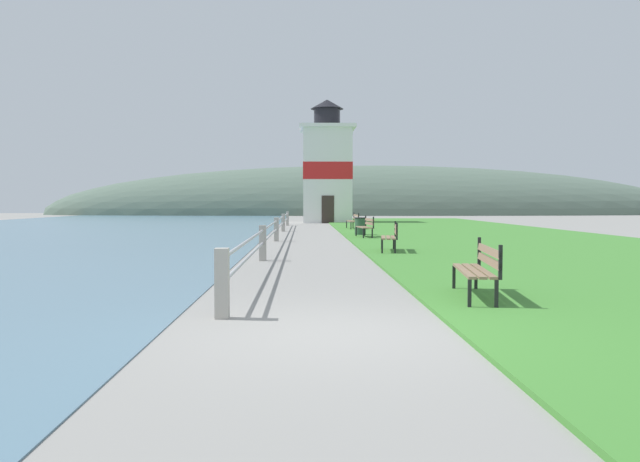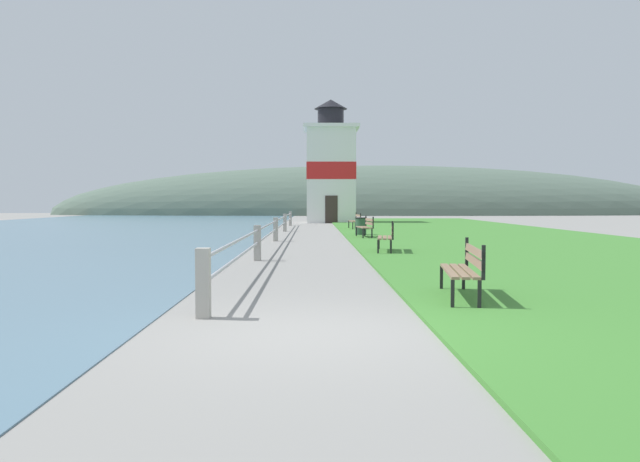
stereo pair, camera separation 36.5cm
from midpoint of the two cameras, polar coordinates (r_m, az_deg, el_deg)
name	(u,v)px [view 2 (the right image)]	position (r m, az deg, el deg)	size (l,w,h in m)	color
ground_plane	(307,334)	(7.38, 0.25, -9.37)	(160.00, 160.00, 0.00)	gray
grass_verge	(484,237)	(27.95, 15.09, -0.52)	(12.00, 58.94, 0.06)	#428433
seawall_railing	(276,227)	(24.46, -3.65, 0.38)	(0.18, 32.58, 0.93)	#A8A399
park_bench_near	(465,267)	(9.95, 14.12, -3.17)	(0.71, 1.99, 0.94)	#846B51
park_bench_midway	(388,235)	(18.85, 6.77, -0.39)	(0.67, 1.78, 0.94)	#846B51
park_bench_far	(366,226)	(26.42, 4.62, 0.49)	(0.63, 1.79, 0.94)	#846B51
park_bench_by_lighthouse	(356,220)	(34.70, 3.58, 1.01)	(0.58, 1.96, 0.94)	#846B51
lighthouse	(331,169)	(46.96, 1.21, 5.70)	(4.10, 4.10, 9.19)	white
trash_bin	(361,227)	(28.29, 4.12, 0.40)	(0.54, 0.54, 0.84)	#2D5138
distant_hillside	(377,215)	(76.95, 5.37, 1.51)	(80.00, 16.00, 12.00)	#566B5B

